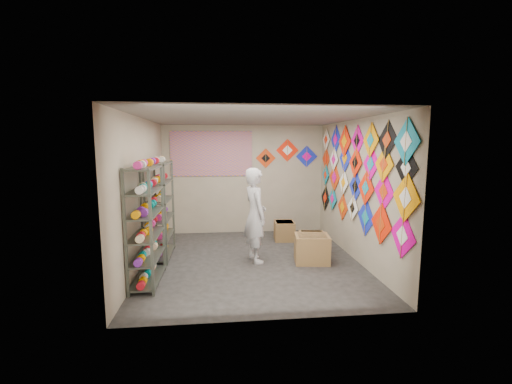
{
  "coord_description": "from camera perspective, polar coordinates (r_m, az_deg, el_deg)",
  "views": [
    {
      "loc": [
        -0.6,
        -6.31,
        2.22
      ],
      "look_at": [
        0.1,
        0.3,
        1.3
      ],
      "focal_mm": 24.0,
      "sensor_mm": 36.0,
      "label": 1
    }
  ],
  "objects": [
    {
      "name": "back_wall_kites",
      "position": [
        8.72,
        5.36,
        6.21
      ],
      "size": [
        1.58,
        0.02,
        0.73
      ],
      "color": "red",
      "rests_on": "room_walls"
    },
    {
      "name": "carton_c",
      "position": [
        8.1,
        4.74,
        -6.45
      ],
      "size": [
        0.49,
        0.53,
        0.44
      ],
      "primitive_type": "cube",
      "rotation": [
        0.0,
        0.0,
        -0.07
      ],
      "color": "olive",
      "rests_on": "ground"
    },
    {
      "name": "kite_wall_display",
      "position": [
        6.74,
        16.5,
        2.68
      ],
      "size": [
        0.06,
        4.35,
        2.08
      ],
      "color": "#E5019C",
      "rests_on": "room_walls"
    },
    {
      "name": "shelf_rack_front",
      "position": [
        5.73,
        -17.85,
        -5.32
      ],
      "size": [
        0.4,
        1.1,
        1.9
      ],
      "primitive_type": "cube",
      "color": "#4C5147",
      "rests_on": "ground"
    },
    {
      "name": "room_walls",
      "position": [
        6.36,
        -0.61,
        2.69
      ],
      "size": [
        4.5,
        4.5,
        4.5
      ],
      "color": "tan",
      "rests_on": "ground"
    },
    {
      "name": "shelf_rack_back",
      "position": [
        6.98,
        -15.69,
        -2.9
      ],
      "size": [
        0.4,
        1.1,
        1.9
      ],
      "primitive_type": "cube",
      "color": "#4C5147",
      "rests_on": "ground"
    },
    {
      "name": "carton_b",
      "position": [
        7.28,
        9.29,
        -8.26
      ],
      "size": [
        0.56,
        0.48,
        0.42
      ],
      "primitive_type": "cube",
      "rotation": [
        0.0,
        0.0,
        -0.14
      ],
      "color": "olive",
      "rests_on": "ground"
    },
    {
      "name": "ground",
      "position": [
        6.72,
        -0.59,
        -11.42
      ],
      "size": [
        4.5,
        4.5,
        0.0
      ],
      "primitive_type": "plane",
      "color": "#262421"
    },
    {
      "name": "poster",
      "position": [
        8.55,
        -7.42,
        6.34
      ],
      "size": [
        2.0,
        0.01,
        1.1
      ],
      "primitive_type": "cube",
      "color": "#754AA1",
      "rests_on": "room_walls"
    },
    {
      "name": "shopkeeper",
      "position": [
        6.49,
        -0.14,
        -3.87
      ],
      "size": [
        0.87,
        0.76,
        1.8
      ],
      "primitive_type": "imported",
      "rotation": [
        0.0,
        0.0,
        1.84
      ],
      "color": "beige",
      "rests_on": "ground"
    },
    {
      "name": "carton_a",
      "position": [
        6.66,
        9.29,
        -9.31
      ],
      "size": [
        0.7,
        0.61,
        0.53
      ],
      "primitive_type": "cube",
      "rotation": [
        0.0,
        0.0,
        -0.14
      ],
      "color": "olive",
      "rests_on": "ground"
    },
    {
      "name": "string_spools",
      "position": [
        6.33,
        -16.7,
        -3.15
      ],
      "size": [
        0.12,
        2.36,
        0.12
      ],
      "color": "#E62990",
      "rests_on": "ground"
    }
  ]
}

